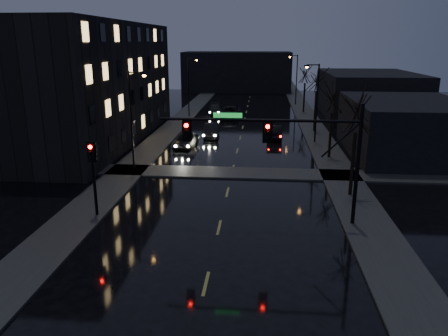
% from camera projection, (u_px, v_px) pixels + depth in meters
% --- Properties ---
extents(ground, '(160.00, 160.00, 0.00)m').
position_uv_depth(ground, '(199.00, 311.00, 17.12)').
color(ground, black).
rests_on(ground, ground).
extents(sidewalk_left, '(3.00, 140.00, 0.12)m').
position_uv_depth(sidewalk_left, '(169.00, 130.00, 51.27)').
color(sidewalk_left, '#2D2D2B').
rests_on(sidewalk_left, ground).
extents(sidewalk_right, '(3.00, 140.00, 0.12)m').
position_uv_depth(sidewalk_right, '(316.00, 133.00, 49.87)').
color(sidewalk_right, '#2D2D2B').
rests_on(sidewalk_right, ground).
extents(sidewalk_cross, '(40.00, 3.00, 0.12)m').
position_uv_depth(sidewalk_cross, '(232.00, 173.00, 34.79)').
color(sidewalk_cross, '#2D2D2B').
rests_on(sidewalk_cross, ground).
extents(apartment_block, '(12.00, 30.00, 12.00)m').
position_uv_depth(apartment_block, '(82.00, 82.00, 45.48)').
color(apartment_block, black).
rests_on(apartment_block, ground).
extents(commercial_right_near, '(10.00, 14.00, 5.00)m').
position_uv_depth(commercial_right_near, '(406.00, 128.00, 40.00)').
color(commercial_right_near, black).
rests_on(commercial_right_near, ground).
extents(commercial_right_far, '(12.00, 18.00, 6.00)m').
position_uv_depth(commercial_right_far, '(368.00, 94.00, 60.78)').
color(commercial_right_far, black).
rests_on(commercial_right_far, ground).
extents(far_block, '(22.00, 10.00, 8.00)m').
position_uv_depth(far_block, '(237.00, 72.00, 90.83)').
color(far_block, black).
rests_on(far_block, ground).
extents(signal_mast, '(11.11, 0.41, 7.00)m').
position_uv_depth(signal_mast, '(290.00, 141.00, 24.04)').
color(signal_mast, black).
rests_on(signal_mast, ground).
extents(signal_pole_left, '(0.35, 0.41, 4.53)m').
position_uv_depth(signal_pole_left, '(93.00, 168.00, 25.49)').
color(signal_pole_left, black).
rests_on(signal_pole_left, ground).
extents(tree_near, '(3.52, 3.52, 8.08)m').
position_uv_depth(tree_near, '(358.00, 105.00, 28.07)').
color(tree_near, black).
rests_on(tree_near, ground).
extents(tree_mid_a, '(3.30, 3.30, 7.58)m').
position_uv_depth(tree_mid_a, '(333.00, 93.00, 37.74)').
color(tree_mid_a, black).
rests_on(tree_mid_a, ground).
extents(tree_mid_b, '(3.74, 3.74, 8.59)m').
position_uv_depth(tree_mid_b, '(317.00, 74.00, 49.00)').
color(tree_mid_b, black).
rests_on(tree_mid_b, ground).
extents(tree_far, '(3.43, 3.43, 7.88)m').
position_uv_depth(tree_far, '(305.00, 71.00, 62.54)').
color(tree_far, black).
rests_on(tree_far, ground).
extents(streetlight_l_near, '(1.53, 0.28, 8.00)m').
position_uv_depth(streetlight_l_near, '(134.00, 114.00, 33.62)').
color(streetlight_l_near, black).
rests_on(streetlight_l_near, ground).
extents(streetlight_l_far, '(1.53, 0.28, 8.00)m').
position_uv_depth(streetlight_l_far, '(190.00, 82.00, 59.44)').
color(streetlight_l_far, black).
rests_on(streetlight_l_far, ground).
extents(streetlight_r_mid, '(1.53, 0.28, 8.00)m').
position_uv_depth(streetlight_r_mid, '(315.00, 97.00, 43.84)').
color(streetlight_r_mid, black).
rests_on(streetlight_r_mid, ground).
extents(streetlight_r_far, '(1.53, 0.28, 8.00)m').
position_uv_depth(streetlight_r_far, '(295.00, 75.00, 70.62)').
color(streetlight_r_far, black).
rests_on(streetlight_r_far, ground).
extents(oncoming_car_a, '(2.34, 4.58, 1.49)m').
position_uv_depth(oncoming_car_a, '(186.00, 140.00, 43.05)').
color(oncoming_car_a, black).
rests_on(oncoming_car_a, ground).
extents(oncoming_car_b, '(1.82, 4.54, 1.47)m').
position_uv_depth(oncoming_car_b, '(212.00, 130.00, 47.76)').
color(oncoming_car_b, black).
rests_on(oncoming_car_b, ground).
extents(oncoming_car_c, '(2.75, 5.68, 1.56)m').
position_uv_depth(oncoming_car_c, '(231.00, 112.00, 59.59)').
color(oncoming_car_c, black).
rests_on(oncoming_car_c, ground).
extents(oncoming_car_d, '(2.52, 5.06, 1.41)m').
position_uv_depth(oncoming_car_d, '(216.00, 109.00, 62.66)').
color(oncoming_car_d, black).
rests_on(oncoming_car_d, ground).
extents(lead_car, '(1.58, 4.51, 1.49)m').
position_uv_depth(lead_car, '(274.00, 132.00, 47.06)').
color(lead_car, black).
rests_on(lead_car, ground).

